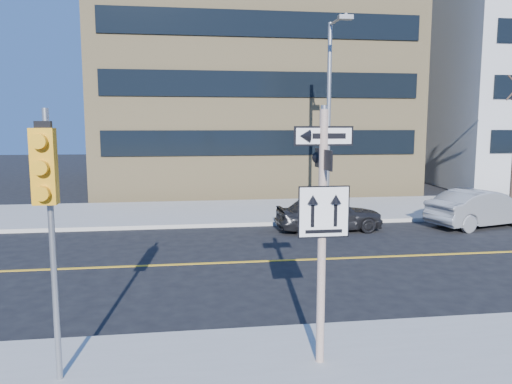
{
  "coord_description": "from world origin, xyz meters",
  "views": [
    {
      "loc": [
        -2.07,
        -9.86,
        3.91
      ],
      "look_at": [
        -0.12,
        4.0,
        2.03
      ],
      "focal_mm": 35.0,
      "sensor_mm": 36.0,
      "label": 1
    }
  ],
  "objects": [
    {
      "name": "ground",
      "position": [
        0.0,
        0.0,
        0.0
      ],
      "size": [
        120.0,
        120.0,
        0.0
      ],
      "primitive_type": "plane",
      "color": "black",
      "rests_on": "ground"
    },
    {
      "name": "sign_pole",
      "position": [
        0.0,
        -2.51,
        2.44
      ],
      "size": [
        0.92,
        0.92,
        4.06
      ],
      "color": "silver",
      "rests_on": "near_sidewalk"
    },
    {
      "name": "traffic_signal",
      "position": [
        -4.0,
        -2.66,
        3.03
      ],
      "size": [
        0.32,
        0.45,
        4.0
      ],
      "color": "gray",
      "rests_on": "near_sidewalk"
    },
    {
      "name": "parked_car_a",
      "position": [
        3.15,
        7.81,
        0.67
      ],
      "size": [
        1.81,
        4.01,
        1.34
      ],
      "primitive_type": "imported",
      "rotation": [
        0.0,
        0.0,
        1.63
      ],
      "color": "black",
      "rests_on": "ground"
    },
    {
      "name": "parked_car_b",
      "position": [
        9.22,
        7.75,
        0.73
      ],
      "size": [
        2.67,
        4.68,
        1.46
      ],
      "primitive_type": "imported",
      "rotation": [
        0.0,
        0.0,
        1.84
      ],
      "color": "gray",
      "rests_on": "ground"
    },
    {
      "name": "streetlight_a",
      "position": [
        4.0,
        10.76,
        4.76
      ],
      "size": [
        0.55,
        2.25,
        8.0
      ],
      "color": "gray",
      "rests_on": "far_sidewalk"
    },
    {
      "name": "building_brick",
      "position": [
        2.0,
        25.0,
        9.0
      ],
      "size": [
        18.0,
        18.0,
        18.0
      ],
      "primitive_type": "cube",
      "color": "tan",
      "rests_on": "ground"
    }
  ]
}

